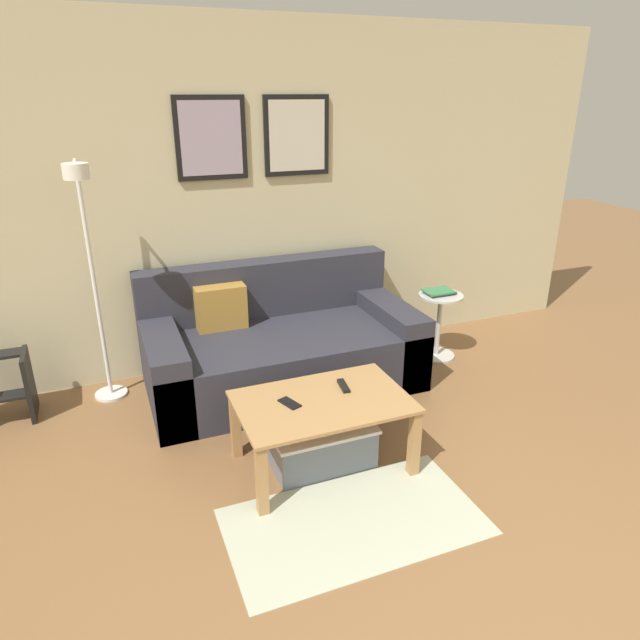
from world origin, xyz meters
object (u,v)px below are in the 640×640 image
Objects in this scene: floor_lamp at (91,264)px; cell_phone at (290,403)px; side_table at (439,320)px; book_stack at (439,292)px; coffee_table at (323,412)px; storage_bin at (321,444)px; remote_control at (343,386)px; step_stool at (1,387)px; couch at (280,347)px.

floor_lamp is 1.59m from cell_phone.
book_stack reaches higher than side_table.
coffee_table reaches higher than storage_bin.
floor_lamp is (-1.11, 1.19, 0.67)m from coffee_table.
coffee_table is 6.47× the size of remote_control.
storage_bin is 2.16m from step_stool.
couch is 13.85× the size of cell_phone.
side_table reaches higher than step_stool.
couch is at bearing 85.07° from coffee_table.
side_table is 1.57m from remote_control.
couch is 4.25× the size of step_stool.
cell_phone is (-0.28, -1.03, 0.14)m from couch.
couch reaches higher than step_stool.
floor_lamp is at bearing -5.56° from step_stool.
coffee_table is at bearing -142.71° from remote_control.
floor_lamp is 3.65× the size of step_stool.
side_table is (1.34, -0.05, 0.03)m from couch.
couch is 1.36m from book_stack.
storage_bin is (-0.10, -1.05, -0.16)m from couch.
coffee_table is 0.58× the size of floor_lamp.
side_table is at bearing 34.87° from storage_bin.
book_stack reaches higher than storage_bin.
cell_phone is at bearing -148.16° from book_stack.
step_stool is at bearing 144.87° from coffee_table.
storage_bin is 1.12× the size of side_table.
storage_bin is 1.81m from book_stack.
storage_bin is at bearing -46.55° from floor_lamp.
storage_bin is 1.76m from side_table.
step_stool is (-1.59, 1.22, -0.19)m from cell_phone.
couch is 1.07m from coffee_table.
coffee_table is 1.80× the size of side_table.
step_stool reaches higher than coffee_table.
cell_phone is at bearing 174.53° from storage_bin.
book_stack is at bearing 35.94° from coffee_table.
book_stack is (2.54, -0.15, -0.47)m from floor_lamp.
couch reaches higher than side_table.
floor_lamp is at bearing 133.21° from coffee_table.
storage_bin is 0.36× the size of floor_lamp.
remote_control is 1.07× the size of cell_phone.
coffee_table is 0.21m from remote_control.
side_table is 3.22m from step_stool.
couch is 12.93× the size of remote_control.
remote_control reaches higher than coffee_table.
floor_lamp reaches higher than cell_phone.
floor_lamp is at bearing 176.56° from book_stack.
couch is 1.08m from cell_phone.
cell_phone is at bearing -105.06° from couch.
couch is 1.42m from floor_lamp.
floor_lamp is (-1.21, 0.12, 0.74)m from couch.
coffee_table is 1.77m from book_stack.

